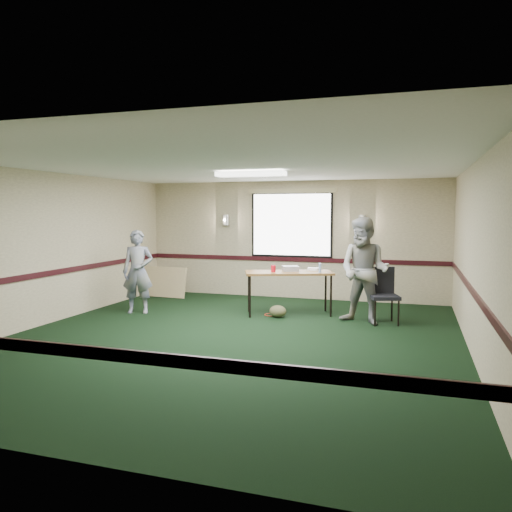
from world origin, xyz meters
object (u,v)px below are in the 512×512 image
(folding_table, at_px, (289,275))
(person_right, at_px, (364,271))
(conference_chair, at_px, (383,290))
(projector, at_px, (290,269))
(person_left, at_px, (138,272))

(folding_table, bearing_deg, person_right, -35.00)
(folding_table, relative_size, conference_chair, 1.81)
(projector, xyz_separation_m, person_right, (1.46, -0.46, 0.06))
(folding_table, xyz_separation_m, projector, (0.01, 0.08, 0.11))
(folding_table, bearing_deg, projector, 65.16)
(conference_chair, bearing_deg, folding_table, 155.40)
(folding_table, xyz_separation_m, person_right, (1.47, -0.38, 0.17))
(folding_table, distance_m, conference_chair, 1.80)
(projector, relative_size, conference_chair, 0.31)
(projector, distance_m, person_right, 1.53)
(projector, height_order, person_left, person_left)
(conference_chair, distance_m, person_right, 0.52)
(projector, relative_size, person_left, 0.19)
(projector, bearing_deg, folding_table, -118.92)
(person_left, height_order, person_right, person_right)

